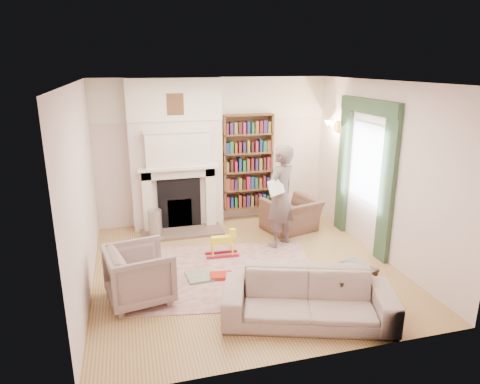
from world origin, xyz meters
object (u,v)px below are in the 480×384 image
object	(u,v)px
paraffin_heater	(155,225)
sofa	(308,298)
rocking_horse	(222,243)
bookcase	(247,162)
armchair_reading	(291,215)
armchair_left	(140,274)
coffee_table	(347,285)
man_reading	(280,197)

from	to	relation	value
paraffin_heater	sofa	bearing A→B (deg)	-62.25
sofa	rocking_horse	size ratio (longest dim) A/B	3.86
bookcase	armchair_reading	size ratio (longest dim) A/B	1.95
bookcase	armchair_left	world-z (taller)	bookcase
bookcase	paraffin_heater	world-z (taller)	bookcase
rocking_horse	armchair_left	bearing A→B (deg)	-139.43
sofa	paraffin_heater	xyz separation A→B (m)	(-1.61, 3.07, -0.03)
armchair_left	bookcase	bearing A→B (deg)	-50.57
coffee_table	rocking_horse	world-z (taller)	rocking_horse
armchair_reading	armchair_left	xyz separation A→B (m)	(-2.85, -1.82, 0.07)
bookcase	coffee_table	size ratio (longest dim) A/B	2.64
man_reading	rocking_horse	distance (m)	1.26
armchair_reading	sofa	world-z (taller)	armchair_reading
bookcase	armchair_reading	world-z (taller)	bookcase
armchair_left	rocking_horse	distance (m)	1.70
sofa	man_reading	distance (m)	2.35
man_reading	paraffin_heater	size ratio (longest dim) A/B	3.22
sofa	coffee_table	world-z (taller)	sofa
man_reading	paraffin_heater	world-z (taller)	man_reading
armchair_reading	rocking_horse	size ratio (longest dim) A/B	1.78
bookcase	armchair_reading	xyz separation A→B (m)	(0.61, -0.86, -0.87)
paraffin_heater	coffee_table	bearing A→B (deg)	-50.39
coffee_table	armchair_reading	bearing A→B (deg)	66.90
paraffin_heater	rocking_horse	size ratio (longest dim) A/B	1.03
sofa	paraffin_heater	distance (m)	3.46
armchair_left	rocking_horse	bearing A→B (deg)	-63.14
armchair_reading	sofa	distance (m)	2.97
man_reading	rocking_horse	bearing A→B (deg)	-23.70
man_reading	paraffin_heater	bearing A→B (deg)	-55.98
sofa	coffee_table	size ratio (longest dim) A/B	2.94
bookcase	paraffin_heater	size ratio (longest dim) A/B	3.36
bookcase	armchair_left	distance (m)	3.58
coffee_table	paraffin_heater	bearing A→B (deg)	111.13
coffee_table	paraffin_heater	world-z (taller)	paraffin_heater
sofa	bookcase	bearing A→B (deg)	104.08
paraffin_heater	armchair_left	bearing A→B (deg)	-99.67
armchair_left	sofa	xyz separation A→B (m)	(1.96, -1.01, -0.07)
bookcase	sofa	size ratio (longest dim) A/B	0.90
man_reading	armchair_reading	bearing A→B (deg)	-160.78
bookcase	man_reading	xyz separation A→B (m)	(0.16, -1.46, -0.29)
coffee_table	bookcase	bearing A→B (deg)	78.34
sofa	paraffin_heater	bearing A→B (deg)	136.11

